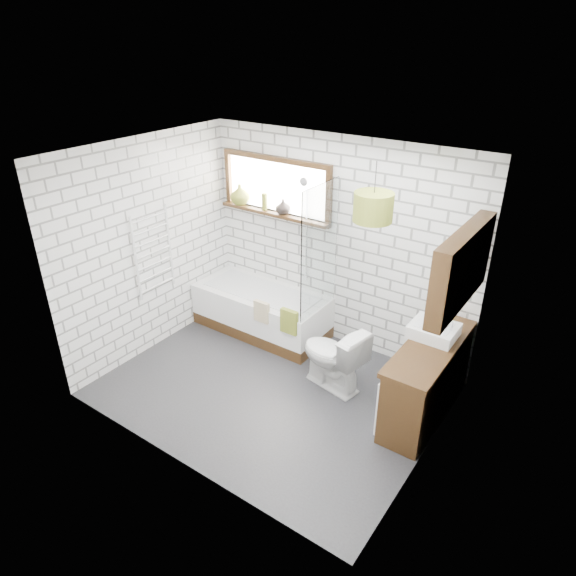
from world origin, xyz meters
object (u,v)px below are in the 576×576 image
Objects in this scene: toilet at (332,356)px; pendant at (373,207)px; vanity at (427,380)px; basin at (434,331)px; bathtub at (262,310)px.

pendant is (0.35, -0.03, 1.73)m from toilet.
toilet is at bearing -170.99° from vanity.
toilet is at bearing -160.57° from basin.
basin is at bearing 32.11° from pendant.
basin is at bearing -3.99° from bathtub.
pendant is (-0.64, -0.19, 1.70)m from vanity.
basin is 1.42m from pendant.
basin is 0.58× the size of toilet.
bathtub is 4.86× the size of pendant.
basin reaches higher than bathtub.
toilet is (1.33, -0.48, 0.10)m from bathtub.
toilet is at bearing -20.08° from bathtub.
bathtub is at bearing 171.93° from vanity.
pendant reaches higher than vanity.
vanity is 3.18× the size of basin.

